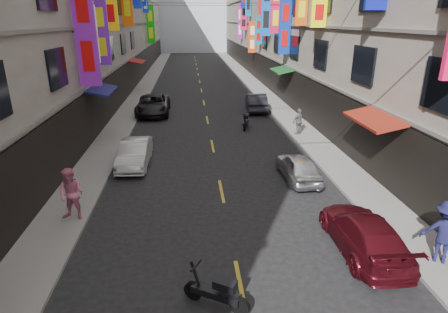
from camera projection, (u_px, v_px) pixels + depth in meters
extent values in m
cube|color=slate|center=(142.00, 91.00, 37.68)|extent=(2.00, 90.00, 0.12)
cube|color=slate|center=(259.00, 89.00, 38.71)|extent=(2.00, 90.00, 0.12)
cube|color=black|center=(131.00, 77.00, 37.10)|extent=(0.12, 85.50, 3.00)
cube|color=#66635E|center=(130.00, 59.00, 36.52)|extent=(0.16, 90.00, 0.14)
cube|color=#66635E|center=(127.00, 24.00, 35.42)|extent=(0.16, 90.00, 0.14)
cube|color=black|center=(269.00, 75.00, 38.30)|extent=(0.12, 85.50, 3.00)
cube|color=#66635E|center=(270.00, 58.00, 37.72)|extent=(0.16, 90.00, 0.14)
cube|color=#66635E|center=(271.00, 24.00, 36.61)|extent=(0.16, 90.00, 0.14)
cube|color=#751B97|center=(85.00, 32.00, 18.86)|extent=(1.08, 0.18, 5.47)
cylinder|color=black|center=(84.00, 32.00, 18.86)|extent=(1.18, 0.08, 0.08)
cube|color=silver|center=(91.00, 35.00, 20.68)|extent=(0.71, 0.18, 3.06)
cylinder|color=black|center=(90.00, 35.00, 20.68)|extent=(0.81, 0.08, 0.08)
cube|color=#FDFF0D|center=(320.00, 0.00, 21.53)|extent=(0.92, 0.18, 3.04)
cylinder|color=black|center=(321.00, 0.00, 21.53)|extent=(1.02, 0.08, 0.08)
cube|color=#5C1B96|center=(101.00, 32.00, 22.69)|extent=(0.91, 0.18, 3.89)
cylinder|color=black|center=(100.00, 32.00, 22.69)|extent=(1.01, 0.08, 0.08)
cube|color=#0D309E|center=(285.00, 26.00, 29.44)|extent=(0.92, 0.18, 4.35)
cylinder|color=black|center=(286.00, 26.00, 29.45)|extent=(1.02, 0.08, 0.08)
cube|color=#DD1447|center=(276.00, 6.00, 32.27)|extent=(0.90, 0.18, 4.55)
cylinder|color=black|center=(276.00, 6.00, 32.27)|extent=(1.00, 0.08, 0.08)
cube|color=blue|center=(266.00, 6.00, 35.90)|extent=(1.00, 0.18, 5.47)
cylinder|color=black|center=(267.00, 6.00, 35.90)|extent=(1.10, 0.08, 0.08)
cube|color=#0D729E|center=(259.00, 31.00, 40.70)|extent=(0.83, 0.18, 2.83)
cylinder|color=black|center=(259.00, 31.00, 40.71)|extent=(0.93, 0.08, 0.08)
cube|color=#D8420C|center=(252.00, 37.00, 44.65)|extent=(0.90, 0.18, 3.57)
cylinder|color=black|center=(253.00, 37.00, 44.65)|extent=(1.00, 0.08, 0.08)
cube|color=#EA1653|center=(244.00, 17.00, 50.98)|extent=(0.89, 0.18, 3.26)
cylinder|color=black|center=(244.00, 17.00, 50.99)|extent=(0.99, 0.08, 0.08)
cube|color=#0D930E|center=(151.00, 24.00, 52.27)|extent=(1.08, 0.18, 5.08)
cylinder|color=black|center=(150.00, 24.00, 52.27)|extent=(1.18, 0.08, 0.08)
cube|color=#961B94|center=(240.00, 22.00, 55.39)|extent=(0.69, 0.18, 4.79)
cylinder|color=black|center=(240.00, 22.00, 55.40)|extent=(0.79, 0.08, 0.08)
cube|color=maroon|center=(375.00, 118.00, 15.29)|extent=(1.39, 3.20, 0.41)
cube|color=#171850|center=(102.00, 89.00, 21.68)|extent=(1.39, 3.20, 0.41)
cube|color=#165420|center=(282.00, 70.00, 30.25)|extent=(1.39, 3.20, 0.41)
cube|color=maroon|center=(137.00, 61.00, 36.64)|extent=(1.39, 3.20, 0.41)
cylinder|color=black|center=(197.00, 3.00, 42.74)|extent=(14.00, 0.04, 0.04)
cube|color=gold|center=(240.00, 285.00, 10.17)|extent=(0.12, 2.20, 0.01)
cube|color=gold|center=(221.00, 191.00, 15.78)|extent=(0.12, 2.20, 0.01)
cube|color=gold|center=(213.00, 146.00, 21.39)|extent=(0.12, 2.20, 0.01)
cube|color=gold|center=(207.00, 120.00, 27.00)|extent=(0.12, 2.20, 0.01)
cube|color=gold|center=(204.00, 103.00, 32.61)|extent=(0.12, 2.20, 0.01)
cube|color=gold|center=(201.00, 90.00, 38.22)|extent=(0.12, 2.20, 0.01)
cube|color=gold|center=(200.00, 81.00, 43.83)|extent=(0.12, 2.20, 0.01)
cube|color=gold|center=(198.00, 74.00, 49.44)|extent=(0.12, 2.20, 0.01)
cube|color=gold|center=(197.00, 69.00, 55.05)|extent=(0.12, 2.20, 0.01)
cube|color=gold|center=(196.00, 64.00, 60.66)|extent=(0.12, 2.20, 0.01)
cube|color=gold|center=(195.00, 60.00, 66.27)|extent=(0.12, 2.20, 0.01)
cube|color=gold|center=(195.00, 57.00, 71.88)|extent=(0.12, 2.20, 0.01)
cylinder|color=black|center=(193.00, 291.00, 9.61)|extent=(0.49, 0.36, 0.50)
cylinder|color=black|center=(240.00, 306.00, 9.09)|extent=(0.49, 0.36, 0.50)
cube|color=black|center=(216.00, 293.00, 9.30)|extent=(1.27, 0.92, 0.18)
cube|color=black|center=(225.00, 285.00, 9.08)|extent=(0.64, 0.55, 0.22)
cylinder|color=black|center=(196.00, 277.00, 9.42)|extent=(0.35, 0.25, 0.88)
cylinder|color=black|center=(196.00, 266.00, 9.30)|extent=(0.30, 0.46, 0.06)
cylinder|color=black|center=(245.00, 127.00, 24.23)|extent=(0.24, 0.51, 0.50)
cylinder|color=black|center=(247.00, 122.00, 25.43)|extent=(0.24, 0.51, 0.50)
cube|color=black|center=(246.00, 122.00, 24.78)|extent=(0.62, 1.33, 0.18)
cube|color=black|center=(246.00, 116.00, 24.89)|extent=(0.45, 0.61, 0.22)
cylinder|color=black|center=(245.00, 120.00, 24.17)|extent=(0.17, 0.36, 0.88)
cylinder|color=black|center=(245.00, 115.00, 24.05)|extent=(0.50, 0.18, 0.06)
imported|color=silver|center=(135.00, 153.00, 18.35)|extent=(1.41, 3.87, 1.27)
imported|color=black|center=(153.00, 105.00, 28.43)|extent=(2.41, 5.20, 1.44)
imported|color=#550E18|center=(364.00, 233.00, 11.52)|extent=(1.78, 4.25, 1.23)
imported|color=silver|center=(298.00, 167.00, 16.78)|extent=(1.50, 3.54, 1.19)
imported|color=#26262E|center=(256.00, 102.00, 29.48)|extent=(1.81, 4.31, 1.39)
imported|color=pink|center=(71.00, 194.00, 13.05)|extent=(1.05, 0.84, 1.90)
imported|color=#16173E|center=(445.00, 232.00, 10.72)|extent=(1.38, 1.20, 1.91)
imported|color=slate|center=(299.00, 121.00, 22.93)|extent=(1.09, 0.93, 1.62)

